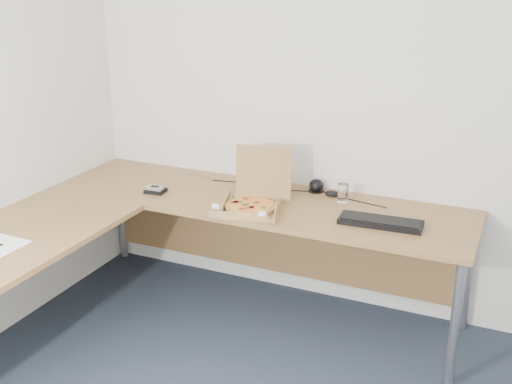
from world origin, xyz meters
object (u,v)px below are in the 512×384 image
at_px(pizza_box, 252,203).
at_px(keyboard, 381,222).
at_px(wallet, 156,191).
at_px(desk, 171,220).
at_px(drinking_glass, 343,193).

distance_m(pizza_box, keyboard, 0.72).
height_order(keyboard, wallet, keyboard).
bearing_deg(pizza_box, desk, -161.99).
relative_size(desk, keyboard, 5.75).
bearing_deg(wallet, desk, -51.96).
bearing_deg(desk, wallet, 134.43).
height_order(drinking_glass, keyboard, drinking_glass).
relative_size(keyboard, wallet, 3.75).
bearing_deg(wallet, keyboard, -4.05).
height_order(pizza_box, wallet, pizza_box).
xyz_separation_m(pizza_box, keyboard, (0.71, 0.07, -0.03)).
distance_m(desk, wallet, 0.40).
relative_size(drinking_glass, keyboard, 0.25).
height_order(desk, wallet, wallet).
distance_m(desk, pizza_box, 0.46).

